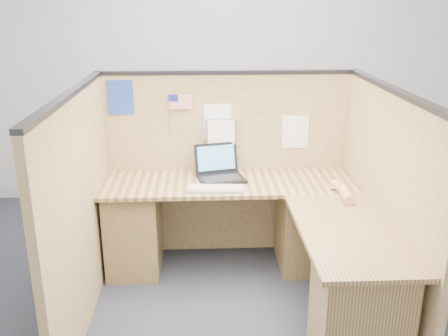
{
  "coord_description": "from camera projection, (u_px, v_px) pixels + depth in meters",
  "views": [
    {
      "loc": [
        -0.21,
        -2.9,
        2.05
      ],
      "look_at": [
        -0.05,
        0.5,
        0.9
      ],
      "focal_mm": 40.0,
      "sensor_mm": 36.0,
      "label": 1
    }
  ],
  "objects": [
    {
      "name": "floor",
      "position": [
        235.0,
        316.0,
        3.41
      ],
      "size": [
        5.0,
        5.0,
        0.0
      ],
      "primitive_type": "plane",
      "color": "black",
      "rests_on": "ground"
    },
    {
      "name": "wall_back",
      "position": [
        221.0,
        67.0,
        5.09
      ],
      "size": [
        5.0,
        0.0,
        5.0
      ],
      "primitive_type": "plane",
      "rotation": [
        1.57,
        0.0,
        0.0
      ],
      "color": "#AEB1B4",
      "rests_on": "floor"
    },
    {
      "name": "cubicle_partitions",
      "position": [
        232.0,
        189.0,
        3.57
      ],
      "size": [
        2.06,
        1.83,
        1.53
      ],
      "color": "#846142",
      "rests_on": "floor"
    },
    {
      "name": "l_desk",
      "position": [
        258.0,
        244.0,
        3.56
      ],
      "size": [
        1.95,
        1.75,
        0.73
      ],
      "color": "brown",
      "rests_on": "floor"
    },
    {
      "name": "laptop",
      "position": [
        221.0,
        170.0,
        3.89
      ],
      "size": [
        0.39,
        0.4,
        0.25
      ],
      "rotation": [
        0.0,
        0.0,
        0.24
      ],
      "color": "black",
      "rests_on": "l_desk"
    },
    {
      "name": "keyboard",
      "position": [
        216.0,
        189.0,
        3.63
      ],
      "size": [
        0.43,
        0.17,
        0.03
      ],
      "rotation": [
        0.0,
        0.0,
        -0.05
      ],
      "color": "gray",
      "rests_on": "l_desk"
    },
    {
      "name": "mouse",
      "position": [
        337.0,
        186.0,
        3.65
      ],
      "size": [
        0.11,
        0.08,
        0.04
      ],
      "primitive_type": "ellipsoid",
      "rotation": [
        0.0,
        0.0,
        0.2
      ],
      "color": "silver",
      "rests_on": "l_desk"
    },
    {
      "name": "hand_forearm",
      "position": [
        343.0,
        191.0,
        3.53
      ],
      "size": [
        0.1,
        0.36,
        0.08
      ],
      "color": "tan",
      "rests_on": "l_desk"
    },
    {
      "name": "blue_poster",
      "position": [
        120.0,
        98.0,
        3.86
      ],
      "size": [
        0.2,
        0.01,
        0.27
      ],
      "primitive_type": "cube",
      "rotation": [
        0.0,
        0.0,
        0.05
      ],
      "color": "#233CA0",
      "rests_on": "cubicle_partitions"
    },
    {
      "name": "american_flag",
      "position": [
        178.0,
        103.0,
        3.89
      ],
      "size": [
        0.18,
        0.01,
        0.32
      ],
      "color": "olive",
      "rests_on": "cubicle_partitions"
    },
    {
      "name": "file_holder",
      "position": [
        221.0,
        138.0,
        3.98
      ],
      "size": [
        0.24,
        0.05,
        0.31
      ],
      "color": "slate",
      "rests_on": "cubicle_partitions"
    },
    {
      "name": "paper_left",
      "position": [
        217.0,
        122.0,
        3.96
      ],
      "size": [
        0.22,
        0.02,
        0.28
      ],
      "primitive_type": "cube",
      "rotation": [
        0.0,
        0.0,
        0.06
      ],
      "color": "white",
      "rests_on": "cubicle_partitions"
    },
    {
      "name": "paper_right",
      "position": [
        295.0,
        132.0,
        4.02
      ],
      "size": [
        0.21,
        0.01,
        0.27
      ],
      "primitive_type": "cube",
      "rotation": [
        0.0,
        0.0,
        -0.03
      ],
      "color": "white",
      "rests_on": "cubicle_partitions"
    }
  ]
}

